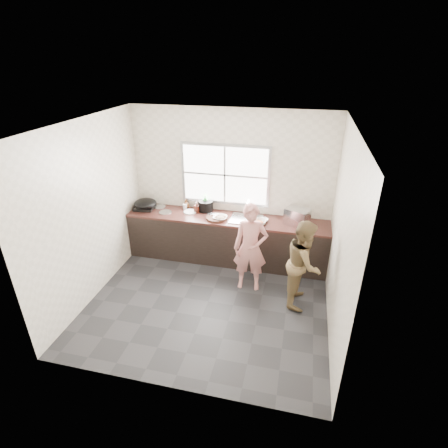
% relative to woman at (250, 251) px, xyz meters
% --- Properties ---
extents(floor, '(3.60, 3.20, 0.01)m').
position_rel_woman_xyz_m(floor, '(-0.55, -0.54, -0.69)').
color(floor, '#252527').
rests_on(floor, ground).
extents(ceiling, '(3.60, 3.20, 0.01)m').
position_rel_woman_xyz_m(ceiling, '(-0.55, -0.54, 2.02)').
color(ceiling, silver).
rests_on(ceiling, wall_back).
extents(wall_back, '(3.60, 0.01, 2.70)m').
position_rel_woman_xyz_m(wall_back, '(-0.55, 1.06, 0.67)').
color(wall_back, silver).
rests_on(wall_back, ground).
extents(wall_left, '(0.01, 3.20, 2.70)m').
position_rel_woman_xyz_m(wall_left, '(-2.36, -0.54, 0.67)').
color(wall_left, beige).
rests_on(wall_left, ground).
extents(wall_right, '(0.01, 3.20, 2.70)m').
position_rel_woman_xyz_m(wall_right, '(1.25, -0.54, 0.67)').
color(wall_right, beige).
rests_on(wall_right, ground).
extents(wall_front, '(3.60, 0.01, 2.70)m').
position_rel_woman_xyz_m(wall_front, '(-0.55, -2.15, 0.67)').
color(wall_front, silver).
rests_on(wall_front, ground).
extents(cabinet, '(3.60, 0.62, 0.82)m').
position_rel_woman_xyz_m(cabinet, '(-0.55, 0.75, -0.27)').
color(cabinet, black).
rests_on(cabinet, floor).
extents(countertop, '(3.60, 0.64, 0.04)m').
position_rel_woman_xyz_m(countertop, '(-0.55, 0.75, 0.16)').
color(countertop, '#3B1D18').
rests_on(countertop, cabinet).
extents(sink, '(0.55, 0.45, 0.02)m').
position_rel_woman_xyz_m(sink, '(-0.20, 0.75, 0.18)').
color(sink, silver).
rests_on(sink, countertop).
extents(faucet, '(0.02, 0.02, 0.30)m').
position_rel_woman_xyz_m(faucet, '(-0.20, 0.95, 0.33)').
color(faucet, silver).
rests_on(faucet, countertop).
extents(window_frame, '(1.60, 0.05, 1.10)m').
position_rel_woman_xyz_m(window_frame, '(-0.65, 1.05, 0.87)').
color(window_frame, '#9EA0A5').
rests_on(window_frame, wall_back).
extents(window_glazing, '(1.50, 0.01, 1.00)m').
position_rel_woman_xyz_m(window_glazing, '(-0.65, 1.02, 0.87)').
color(window_glazing, white).
rests_on(window_glazing, window_frame).
extents(woman, '(0.53, 0.37, 1.37)m').
position_rel_woman_xyz_m(woman, '(0.00, 0.00, 0.00)').
color(woman, tan).
rests_on(woman, floor).
extents(person_side, '(0.56, 0.70, 1.37)m').
position_rel_woman_xyz_m(person_side, '(0.83, -0.19, 0.00)').
color(person_side, brown).
rests_on(person_side, floor).
extents(cutting_board, '(0.50, 0.50, 0.04)m').
position_rel_woman_xyz_m(cutting_board, '(-0.71, 0.66, 0.19)').
color(cutting_board, '#321B13').
rests_on(cutting_board, countertop).
extents(cleaver, '(0.19, 0.10, 0.01)m').
position_rel_woman_xyz_m(cleaver, '(-0.81, 0.74, 0.22)').
color(cleaver, '#B4B5BB').
rests_on(cleaver, cutting_board).
extents(bowl_mince, '(0.26, 0.26, 0.06)m').
position_rel_woman_xyz_m(bowl_mince, '(-0.65, 0.64, 0.21)').
color(bowl_mince, white).
rests_on(bowl_mince, countertop).
extents(bowl_crabs, '(0.20, 0.20, 0.06)m').
position_rel_woman_xyz_m(bowl_crabs, '(0.04, 0.59, 0.21)').
color(bowl_crabs, silver).
rests_on(bowl_crabs, countertop).
extents(bowl_held, '(0.24, 0.24, 0.06)m').
position_rel_woman_xyz_m(bowl_held, '(0.10, 0.74, 0.21)').
color(bowl_held, white).
rests_on(bowl_held, countertop).
extents(black_pot, '(0.30, 0.30, 0.20)m').
position_rel_woman_xyz_m(black_pot, '(-0.99, 0.95, 0.27)').
color(black_pot, black).
rests_on(black_pot, countertop).
extents(plate_food, '(0.24, 0.24, 0.02)m').
position_rel_woman_xyz_m(plate_food, '(-1.26, 0.81, 0.19)').
color(plate_food, white).
rests_on(plate_food, countertop).
extents(bottle_green, '(0.15, 0.15, 0.30)m').
position_rel_woman_xyz_m(bottle_green, '(-1.01, 0.98, 0.32)').
color(bottle_green, '#2A8232').
rests_on(bottle_green, countertop).
extents(bottle_brown_tall, '(0.09, 0.09, 0.18)m').
position_rel_woman_xyz_m(bottle_brown_tall, '(-1.14, 0.85, 0.27)').
color(bottle_brown_tall, '#491C12').
rests_on(bottle_brown_tall, countertop).
extents(bottle_brown_short, '(0.14, 0.14, 0.16)m').
position_rel_woman_xyz_m(bottle_brown_short, '(-1.39, 0.98, 0.25)').
color(bottle_brown_short, '#4E2C13').
rests_on(bottle_brown_short, countertop).
extents(glass_jar, '(0.10, 0.10, 0.11)m').
position_rel_woman_xyz_m(glass_jar, '(-1.39, 0.93, 0.23)').
color(glass_jar, white).
rests_on(glass_jar, countertop).
extents(burner, '(0.39, 0.39, 0.05)m').
position_rel_woman_xyz_m(burner, '(-2.14, 0.79, 0.20)').
color(burner, black).
rests_on(burner, countertop).
extents(wok, '(0.52, 0.52, 0.16)m').
position_rel_woman_xyz_m(wok, '(-2.08, 0.71, 0.31)').
color(wok, black).
rests_on(wok, burner).
extents(dish_rack, '(0.46, 0.40, 0.29)m').
position_rel_woman_xyz_m(dish_rack, '(0.66, 0.75, 0.32)').
color(dish_rack, silver).
rests_on(dish_rack, countertop).
extents(pot_lid_left, '(0.25, 0.25, 0.01)m').
position_rel_woman_xyz_m(pot_lid_left, '(-1.90, 0.91, 0.18)').
color(pot_lid_left, '#AEB0B5').
rests_on(pot_lid_left, countertop).
extents(pot_lid_right, '(0.30, 0.30, 0.01)m').
position_rel_woman_xyz_m(pot_lid_right, '(-1.70, 0.70, 0.18)').
color(pot_lid_right, silver).
rests_on(pot_lid_right, countertop).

